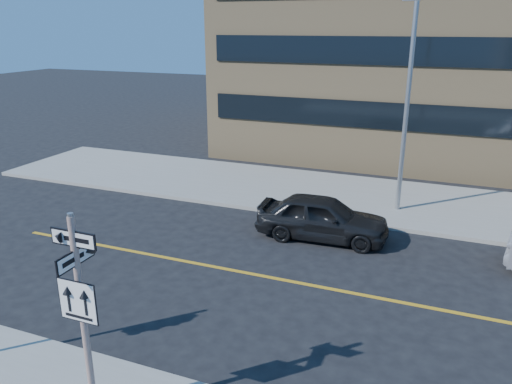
% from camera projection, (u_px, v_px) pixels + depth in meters
% --- Properties ---
extents(ground, '(120.00, 120.00, 0.00)m').
position_uv_depth(ground, '(165.00, 345.00, 11.74)').
color(ground, black).
rests_on(ground, ground).
extents(sign_pole, '(0.92, 0.92, 4.06)m').
position_uv_depth(sign_pole, '(81.00, 308.00, 8.75)').
color(sign_pole, beige).
rests_on(sign_pole, near_sidewalk).
extents(parked_car_a, '(2.08, 4.65, 1.55)m').
position_uv_depth(parked_car_a, '(322.00, 217.00, 17.38)').
color(parked_car_a, black).
rests_on(parked_car_a, ground).
extents(streetlight_a, '(0.55, 2.25, 8.00)m').
position_uv_depth(streetlight_a, '(408.00, 94.00, 18.29)').
color(streetlight_a, gray).
rests_on(streetlight_a, far_sidewalk).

